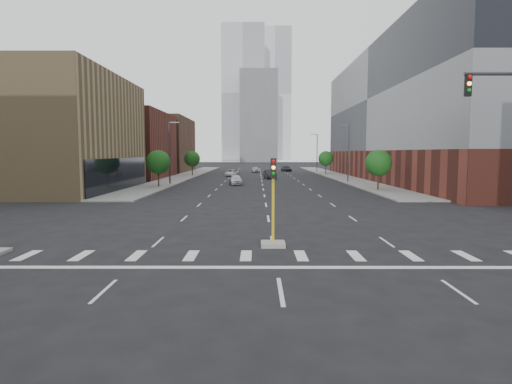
{
  "coord_description": "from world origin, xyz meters",
  "views": [
    {
      "loc": [
        -0.8,
        -12.09,
        4.68
      ],
      "look_at": [
        -0.86,
        11.46,
        2.5
      ],
      "focal_mm": 30.0,
      "sensor_mm": 36.0,
      "label": 1
    }
  ],
  "objects_px": {
    "car_mid_right": "(270,174)",
    "car_far_left": "(232,173)",
    "car_deep_right": "(286,169)",
    "car_distant": "(255,170)",
    "car_near_left": "(236,180)",
    "median_traffic_signal": "(273,227)"
  },
  "relations": [
    {
      "from": "median_traffic_signal",
      "to": "car_distant",
      "type": "distance_m",
      "value": 79.65
    },
    {
      "from": "car_near_left",
      "to": "car_far_left",
      "type": "xyz_separation_m",
      "value": [
        -1.8,
        22.01,
        -0.06
      ]
    },
    {
      "from": "car_near_left",
      "to": "car_deep_right",
      "type": "height_order",
      "value": "car_near_left"
    },
    {
      "from": "car_far_left",
      "to": "median_traffic_signal",
      "type": "bearing_deg",
      "value": -79.48
    },
    {
      "from": "car_near_left",
      "to": "car_distant",
      "type": "distance_m",
      "value": 38.77
    },
    {
      "from": "car_distant",
      "to": "car_near_left",
      "type": "bearing_deg",
      "value": -101.5
    },
    {
      "from": "car_far_left",
      "to": "car_deep_right",
      "type": "xyz_separation_m",
      "value": [
        12.18,
        22.14,
        -0.0
      ]
    },
    {
      "from": "median_traffic_signal",
      "to": "car_far_left",
      "type": "height_order",
      "value": "median_traffic_signal"
    },
    {
      "from": "car_deep_right",
      "to": "car_distant",
      "type": "distance_m",
      "value": 9.39
    },
    {
      "from": "car_mid_right",
      "to": "car_far_left",
      "type": "relative_size",
      "value": 0.97
    },
    {
      "from": "car_deep_right",
      "to": "median_traffic_signal",
      "type": "bearing_deg",
      "value": -103.62
    },
    {
      "from": "car_mid_right",
      "to": "car_distant",
      "type": "distance_m",
      "value": 24.33
    },
    {
      "from": "car_mid_right",
      "to": "car_distant",
      "type": "xyz_separation_m",
      "value": [
        -2.66,
        24.18,
        -0.11
      ]
    },
    {
      "from": "car_mid_right",
      "to": "car_near_left",
      "type": "bearing_deg",
      "value": -119.25
    },
    {
      "from": "car_deep_right",
      "to": "car_distant",
      "type": "bearing_deg",
      "value": -153.54
    },
    {
      "from": "car_mid_right",
      "to": "car_far_left",
      "type": "height_order",
      "value": "car_mid_right"
    },
    {
      "from": "car_far_left",
      "to": "car_near_left",
      "type": "bearing_deg",
      "value": -80.01
    },
    {
      "from": "car_mid_right",
      "to": "car_far_left",
      "type": "bearing_deg",
      "value": 125.14
    },
    {
      "from": "car_distant",
      "to": "car_mid_right",
      "type": "bearing_deg",
      "value": -91.12
    },
    {
      "from": "car_near_left",
      "to": "car_mid_right",
      "type": "relative_size",
      "value": 0.92
    },
    {
      "from": "car_near_left",
      "to": "car_distant",
      "type": "relative_size",
      "value": 1.1
    },
    {
      "from": "car_deep_right",
      "to": "car_distant",
      "type": "height_order",
      "value": "car_deep_right"
    }
  ]
}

